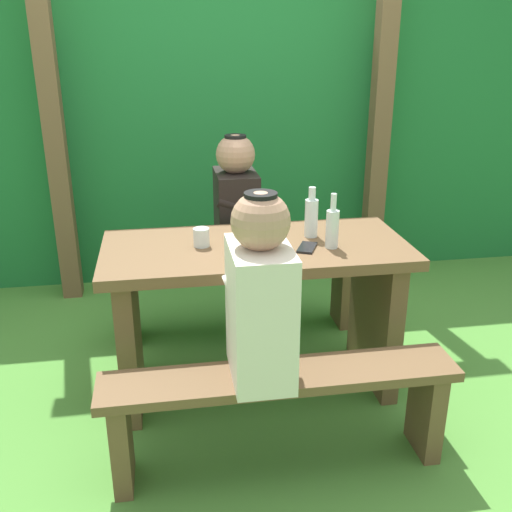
% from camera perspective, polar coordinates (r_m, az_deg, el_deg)
% --- Properties ---
extents(ground_plane, '(12.00, 12.00, 0.00)m').
position_cam_1_polar(ground_plane, '(3.02, 0.00, -12.42)').
color(ground_plane, '#4A8734').
extents(hedge_backdrop, '(6.40, 0.83, 1.88)m').
position_cam_1_polar(hedge_backdrop, '(4.43, -3.98, 11.60)').
color(hedge_backdrop, '#1E6F32').
rests_on(hedge_backdrop, ground_plane).
extents(pergola_post_left, '(0.12, 0.12, 2.29)m').
position_cam_1_polar(pergola_post_left, '(3.85, -19.16, 12.16)').
color(pergola_post_left, brown).
rests_on(pergola_post_left, ground_plane).
extents(pergola_post_right, '(0.12, 0.12, 2.29)m').
position_cam_1_polar(pergola_post_right, '(4.06, 12.02, 13.25)').
color(pergola_post_right, brown).
rests_on(pergola_post_right, ground_plane).
extents(picnic_table, '(1.40, 0.64, 0.75)m').
position_cam_1_polar(picnic_table, '(2.77, 0.00, -3.59)').
color(picnic_table, brown).
rests_on(picnic_table, ground_plane).
extents(bench_near, '(1.40, 0.24, 0.44)m').
position_cam_1_polar(bench_near, '(2.37, 2.37, -13.79)').
color(bench_near, brown).
rests_on(bench_near, ground_plane).
extents(bench_far, '(1.40, 0.24, 0.44)m').
position_cam_1_polar(bench_far, '(3.38, -1.61, -2.49)').
color(bench_far, brown).
rests_on(bench_far, ground_plane).
extents(person_white_shirt, '(0.25, 0.35, 0.72)m').
position_cam_1_polar(person_white_shirt, '(2.13, 0.41, -3.85)').
color(person_white_shirt, silver).
rests_on(person_white_shirt, bench_near).
extents(person_black_coat, '(0.25, 0.35, 0.72)m').
position_cam_1_polar(person_black_coat, '(3.22, -1.94, 4.91)').
color(person_black_coat, black).
rests_on(person_black_coat, bench_far).
extents(drinking_glass, '(0.07, 0.07, 0.08)m').
position_cam_1_polar(drinking_glass, '(2.66, -5.34, 1.83)').
color(drinking_glass, silver).
rests_on(drinking_glass, picnic_table).
extents(bottle_left, '(0.06, 0.06, 0.25)m').
position_cam_1_polar(bottle_left, '(2.64, 7.44, 2.81)').
color(bottle_left, silver).
rests_on(bottle_left, picnic_table).
extents(bottle_right, '(0.06, 0.06, 0.24)m').
position_cam_1_polar(bottle_right, '(2.77, 5.41, 3.88)').
color(bottle_right, silver).
rests_on(bottle_right, picnic_table).
extents(cell_phone, '(0.12, 0.16, 0.01)m').
position_cam_1_polar(cell_phone, '(2.64, 4.99, 0.83)').
color(cell_phone, black).
rests_on(cell_phone, picnic_table).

